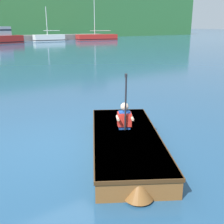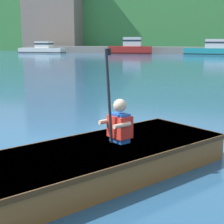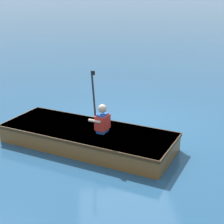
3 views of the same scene
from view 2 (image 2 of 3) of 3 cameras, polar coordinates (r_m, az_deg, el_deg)
The scene contains 10 objects.
ground_plane at distance 5.72m, azimuth -8.45°, elevation -5.40°, with size 300.00×300.00×0.00m, color navy.
shoreline_ridge at distance 61.78m, azimuth 17.98°, elevation 14.10°, with size 120.00×20.00×9.61m.
waterfront_warehouse_left at distance 64.96m, azimuth -10.33°, elevation 14.43°, with size 8.76×6.72×9.82m.
waterfront_office_block_center at distance 60.93m, azimuth -8.31°, elevation 16.56°, with size 9.75×10.63×13.80m.
marina_dock at distance 45.96m, azimuth 16.85°, elevation 9.73°, with size 54.26×2.40×0.90m.
moored_boat_dock_west_end at distance 43.17m, azimuth 16.95°, elevation 9.94°, with size 7.35×3.04×1.88m.
moored_boat_dock_center_near at distance 49.36m, azimuth -11.47°, elevation 10.22°, with size 6.53×2.47×1.62m.
moored_boat_dock_east_inner at distance 44.50m, azimuth 3.14°, elevation 10.59°, with size 5.67×2.54×2.14m.
rowboat_foreground at distance 4.34m, azimuth -2.82°, elevation -7.95°, with size 2.97×3.71×0.37m.
person_paddler at distance 4.45m, azimuth 1.20°, elevation -1.81°, with size 0.44×0.45×1.21m.
Camera 2 is at (2.62, -4.80, 1.67)m, focal length 55.00 mm.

